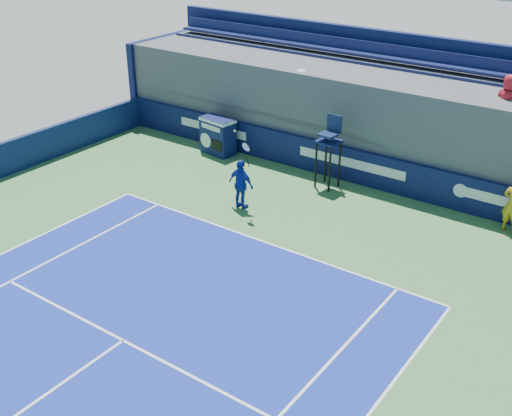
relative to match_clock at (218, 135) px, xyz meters
The scene contains 5 objects.
back_hoarding 5.38m from the match_clock, ahead, with size 20.40×0.21×1.20m.
match_clock is the anchor object (origin of this frame).
umpire_chair 4.95m from the match_clock, ahead, with size 0.76×0.76×2.48m.
tennis_player 4.76m from the match_clock, 42.58° to the right, with size 0.98×0.49×2.57m.
stadium_seating 6.06m from the match_clock, 26.47° to the left, with size 21.00×4.05×4.40m.
Camera 1 is at (9.08, -1.19, 9.06)m, focal length 45.00 mm.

